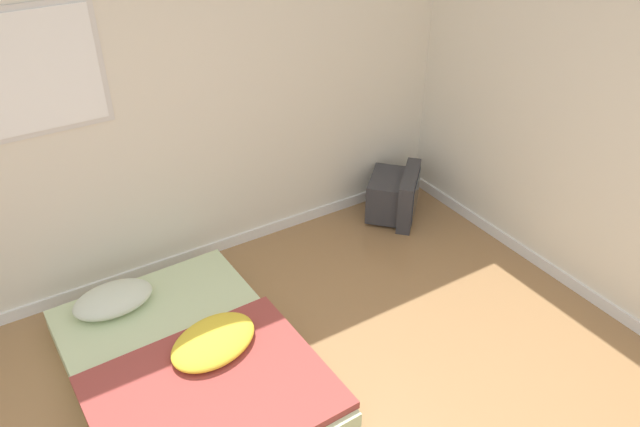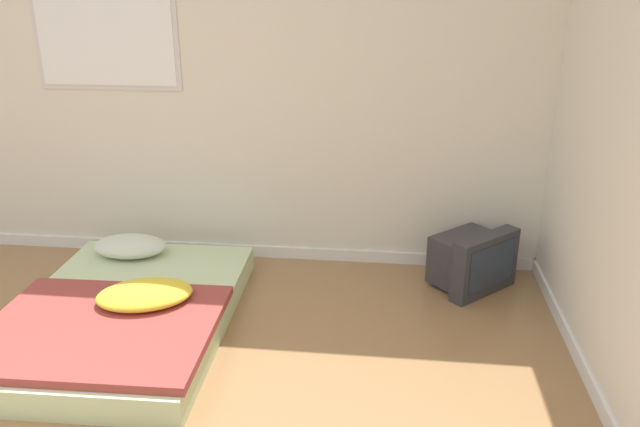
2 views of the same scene
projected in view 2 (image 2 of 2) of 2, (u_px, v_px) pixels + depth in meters
The scene contains 3 objects.
wall_back at pixel (174, 87), 4.49m from camera, with size 7.72×0.08×2.60m.
mattress_bed at pixel (123, 311), 3.82m from camera, with size 1.31×1.85×0.31m.
crt_tv at pixel (472, 260), 4.31m from camera, with size 0.63×0.63×0.42m.
Camera 2 is at (1.56, -1.72, 2.03)m, focal length 35.00 mm.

